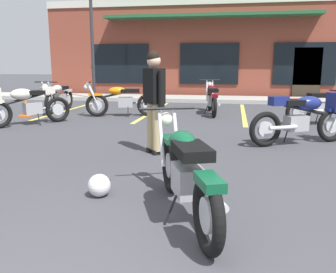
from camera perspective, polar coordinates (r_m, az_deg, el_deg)
ground_plane at (r=5.99m, az=-0.44°, el=-2.88°), size 80.00×80.00×0.00m
sidewalk_kerb at (r=14.69m, az=6.03°, el=5.88°), size 22.00×1.80×0.14m
brick_storefront_building at (r=18.42m, az=7.08°, el=13.25°), size 14.50×6.13×4.16m
painted_stall_lines at (r=11.14m, az=4.62°, el=3.79°), size 8.42×4.80×0.01m
motorcycle_foreground_classic at (r=3.53m, az=2.71°, el=-5.36°), size 1.07×2.01×0.98m
motorcycle_red_sportbike at (r=9.36m, az=-21.66°, el=4.80°), size 1.51×1.77×0.98m
motorcycle_black_cruiser at (r=11.71m, az=-16.73°, el=5.98°), size 0.66×2.11×0.98m
motorcycle_blue_standard at (r=10.35m, az=-7.26°, el=5.71°), size 2.07×0.91×0.98m
motorcycle_green_cafe_racer at (r=9.67m, az=23.88°, el=4.42°), size 2.07×0.89×0.98m
motorcycle_orange_scrambler at (r=10.83m, az=6.92°, el=5.97°), size 0.74×2.10×0.98m
motorcycle_cream_vintage at (r=7.17m, az=20.80°, el=3.06°), size 1.93×1.24×0.98m
person_by_back_row at (r=5.93m, az=-2.20°, el=6.31°), size 0.46×0.52×1.68m
helmet_on_pavement at (r=4.20m, az=-10.72°, el=-7.54°), size 0.26×0.26×0.26m
traffic_cone at (r=11.07m, az=-21.40°, el=4.33°), size 0.34×0.34×0.53m
parking_lot_lamp_post at (r=14.54m, az=-12.16°, el=18.63°), size 0.24×0.76×5.22m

